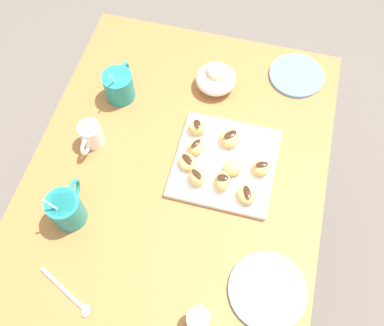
# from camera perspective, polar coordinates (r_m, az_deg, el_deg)

# --- Properties ---
(ground_plane) EXTENTS (8.00, 8.00, 0.00)m
(ground_plane) POSITION_cam_1_polar(r_m,az_deg,el_deg) (1.78, -1.28, -11.35)
(ground_plane) COLOR #665B51
(dining_table) EXTENTS (0.99, 0.78, 0.72)m
(dining_table) POSITION_cam_1_polar(r_m,az_deg,el_deg) (1.24, -1.81, -3.71)
(dining_table) COLOR #A36633
(dining_table) RESTS_ON ground_plane
(pastry_plate_square) EXTENTS (0.26, 0.26, 0.02)m
(pastry_plate_square) POSITION_cam_1_polar(r_m,az_deg,el_deg) (1.12, 4.48, -0.01)
(pastry_plate_square) COLOR white
(pastry_plate_square) RESTS_ON dining_table
(coffee_mug_teal_left) EXTENTS (0.12, 0.08, 0.14)m
(coffee_mug_teal_left) POSITION_cam_1_polar(r_m,az_deg,el_deg) (1.06, -16.67, -5.92)
(coffee_mug_teal_left) COLOR teal
(coffee_mug_teal_left) RESTS_ON dining_table
(coffee_mug_teal_right) EXTENTS (0.12, 0.08, 0.13)m
(coffee_mug_teal_right) POSITION_cam_1_polar(r_m,az_deg,el_deg) (1.22, -9.86, 10.41)
(coffee_mug_teal_right) COLOR teal
(coffee_mug_teal_right) RESTS_ON dining_table
(cream_pitcher_white) EXTENTS (0.10, 0.06, 0.07)m
(cream_pitcher_white) POSITION_cam_1_polar(r_m,az_deg,el_deg) (1.15, -13.58, 3.82)
(cream_pitcher_white) COLOR white
(cream_pitcher_white) RESTS_ON dining_table
(ice_cream_bowl) EXTENTS (0.12, 0.12, 0.09)m
(ice_cream_bowl) POSITION_cam_1_polar(r_m,az_deg,el_deg) (1.24, 3.27, 11.47)
(ice_cream_bowl) COLOR white
(ice_cream_bowl) RESTS_ON dining_table
(chocolate_sauce_pitcher) EXTENTS (0.09, 0.05, 0.06)m
(chocolate_sauce_pitcher) POSITION_cam_1_polar(r_m,az_deg,el_deg) (0.97, 0.83, -20.59)
(chocolate_sauce_pitcher) COLOR white
(chocolate_sauce_pitcher) RESTS_ON dining_table
(saucer_sky_left) EXTENTS (0.16, 0.16, 0.01)m
(saucer_sky_left) POSITION_cam_1_polar(r_m,az_deg,el_deg) (1.32, 14.00, 11.46)
(saucer_sky_left) COLOR #66A8DB
(saucer_sky_left) RESTS_ON dining_table
(saucer_sky_right) EXTENTS (0.18, 0.18, 0.01)m
(saucer_sky_right) POSITION_cam_1_polar(r_m,az_deg,el_deg) (1.02, 10.20, -16.65)
(saucer_sky_right) COLOR #66A8DB
(saucer_sky_right) RESTS_ON dining_table
(loose_spoon_near_saucer) EXTENTS (0.08, 0.15, 0.01)m
(loose_spoon_near_saucer) POSITION_cam_1_polar(r_m,az_deg,el_deg) (1.04, -16.06, -17.03)
(loose_spoon_near_saucer) COLOR silver
(loose_spoon_near_saucer) RESTS_ON dining_table
(beignet_0) EXTENTS (0.05, 0.06, 0.04)m
(beignet_0) POSITION_cam_1_polar(r_m,az_deg,el_deg) (1.14, 0.70, 4.82)
(beignet_0) COLOR #E5B260
(beignet_0) RESTS_ON pastry_plate_square
(chocolate_drizzle_0) EXTENTS (0.03, 0.03, 0.00)m
(chocolate_drizzle_0) POSITION_cam_1_polar(r_m,az_deg,el_deg) (1.12, 0.71, 5.37)
(chocolate_drizzle_0) COLOR #381E11
(chocolate_drizzle_0) RESTS_ON beignet_0
(beignet_1) EXTENTS (0.07, 0.07, 0.03)m
(beignet_1) POSITION_cam_1_polar(r_m,az_deg,el_deg) (1.09, -0.63, 0.14)
(beignet_1) COLOR #E5B260
(beignet_1) RESTS_ON pastry_plate_square
(chocolate_drizzle_1) EXTENTS (0.04, 0.04, 0.00)m
(chocolate_drizzle_1) POSITION_cam_1_polar(r_m,az_deg,el_deg) (1.07, -0.64, 0.56)
(chocolate_drizzle_1) COLOR #381E11
(chocolate_drizzle_1) RESTS_ON beignet_1
(beignet_2) EXTENTS (0.07, 0.07, 0.04)m
(beignet_2) POSITION_cam_1_polar(r_m,az_deg,el_deg) (1.08, 5.59, -0.58)
(beignet_2) COLOR #E5B260
(beignet_2) RESTS_ON pastry_plate_square
(beignet_3) EXTENTS (0.07, 0.07, 0.03)m
(beignet_3) POSITION_cam_1_polar(r_m,az_deg,el_deg) (1.06, 7.39, -4.33)
(beignet_3) COLOR #E5B260
(beignet_3) RESTS_ON pastry_plate_square
(chocolate_drizzle_3) EXTENTS (0.04, 0.03, 0.00)m
(chocolate_drizzle_3) POSITION_cam_1_polar(r_m,az_deg,el_deg) (1.04, 7.50, -3.94)
(chocolate_drizzle_3) COLOR #381E11
(chocolate_drizzle_3) RESTS_ON beignet_3
(beignet_4) EXTENTS (0.06, 0.06, 0.04)m
(beignet_4) POSITION_cam_1_polar(r_m,az_deg,el_deg) (1.11, 0.54, 2.16)
(beignet_4) COLOR #E5B260
(beignet_4) RESTS_ON pastry_plate_square
(chocolate_drizzle_4) EXTENTS (0.04, 0.03, 0.00)m
(chocolate_drizzle_4) POSITION_cam_1_polar(r_m,az_deg,el_deg) (1.09, 0.55, 2.70)
(chocolate_drizzle_4) COLOR #381E11
(chocolate_drizzle_4) RESTS_ON beignet_4
(beignet_5) EXTENTS (0.06, 0.05, 0.04)m
(beignet_5) POSITION_cam_1_polar(r_m,az_deg,el_deg) (1.06, 4.14, -2.46)
(beignet_5) COLOR #E5B260
(beignet_5) RESTS_ON pastry_plate_square
(chocolate_drizzle_5) EXTENTS (0.02, 0.03, 0.00)m
(chocolate_drizzle_5) POSITION_cam_1_polar(r_m,az_deg,el_deg) (1.04, 4.21, -1.97)
(chocolate_drizzle_5) COLOR #381E11
(chocolate_drizzle_5) RESTS_ON beignet_5
(beignet_6) EXTENTS (0.06, 0.06, 0.04)m
(beignet_6) POSITION_cam_1_polar(r_m,az_deg,el_deg) (1.09, 9.33, -0.64)
(beignet_6) COLOR #E5B260
(beignet_6) RESTS_ON pastry_plate_square
(chocolate_drizzle_6) EXTENTS (0.03, 0.04, 0.00)m
(chocolate_drizzle_6) POSITION_cam_1_polar(r_m,az_deg,el_deg) (1.08, 9.48, -0.18)
(chocolate_drizzle_6) COLOR #381E11
(chocolate_drizzle_6) RESTS_ON beignet_6
(beignet_7) EXTENTS (0.06, 0.06, 0.04)m
(beignet_7) POSITION_cam_1_polar(r_m,az_deg,el_deg) (1.06, 0.65, -1.98)
(beignet_7) COLOR #E5B260
(beignet_7) RESTS_ON pastry_plate_square
(chocolate_drizzle_7) EXTENTS (0.03, 0.04, 0.00)m
(chocolate_drizzle_7) POSITION_cam_1_polar(r_m,az_deg,el_deg) (1.04, 0.66, -1.47)
(chocolate_drizzle_7) COLOR #381E11
(chocolate_drizzle_7) RESTS_ON beignet_7
(beignet_8) EXTENTS (0.07, 0.08, 0.04)m
(beignet_8) POSITION_cam_1_polar(r_m,az_deg,el_deg) (1.12, 5.15, 3.34)
(beignet_8) COLOR #E5B260
(beignet_8) RESTS_ON pastry_plate_square
(chocolate_drizzle_8) EXTENTS (0.04, 0.04, 0.00)m
(chocolate_drizzle_8) POSITION_cam_1_polar(r_m,az_deg,el_deg) (1.11, 5.23, 3.90)
(chocolate_drizzle_8) COLOR #381E11
(chocolate_drizzle_8) RESTS_ON beignet_8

